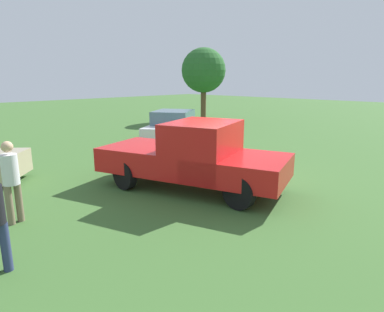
{
  "coord_description": "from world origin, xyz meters",
  "views": [
    {
      "loc": [
        -5.76,
        7.11,
        2.9
      ],
      "look_at": [
        0.15,
        0.93,
        0.9
      ],
      "focal_mm": 30.97,
      "sensor_mm": 36.0,
      "label": 1
    }
  ],
  "objects_px": {
    "sedan_near": "(174,127)",
    "person_visitor": "(11,178)",
    "pickup_truck": "(196,155)",
    "tree_side": "(204,71)"
  },
  "relations": [
    {
      "from": "person_visitor",
      "to": "tree_side",
      "type": "bearing_deg",
      "value": 107.25
    },
    {
      "from": "pickup_truck",
      "to": "tree_side",
      "type": "relative_size",
      "value": 1.07
    },
    {
      "from": "pickup_truck",
      "to": "tree_side",
      "type": "xyz_separation_m",
      "value": [
        10.03,
        -11.49,
        2.49
      ]
    },
    {
      "from": "pickup_truck",
      "to": "tree_side",
      "type": "height_order",
      "value": "tree_side"
    },
    {
      "from": "person_visitor",
      "to": "tree_side",
      "type": "height_order",
      "value": "tree_side"
    },
    {
      "from": "pickup_truck",
      "to": "person_visitor",
      "type": "height_order",
      "value": "pickup_truck"
    },
    {
      "from": "person_visitor",
      "to": "tree_side",
      "type": "xyz_separation_m",
      "value": [
        8.8,
        -15.63,
        2.48
      ]
    },
    {
      "from": "person_visitor",
      "to": "tree_side",
      "type": "relative_size",
      "value": 0.34
    },
    {
      "from": "pickup_truck",
      "to": "person_visitor",
      "type": "bearing_deg",
      "value": 55.91
    },
    {
      "from": "sedan_near",
      "to": "person_visitor",
      "type": "xyz_separation_m",
      "value": [
        -4.21,
        8.46,
        0.28
      ]
    }
  ]
}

